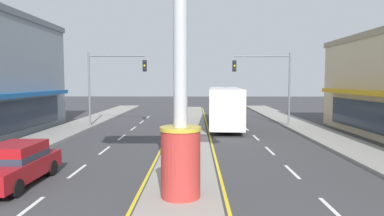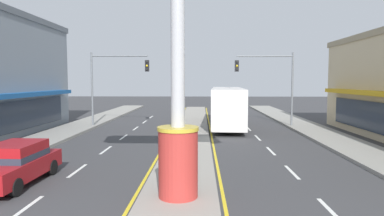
# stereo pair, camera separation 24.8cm
# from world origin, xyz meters

# --- Properties ---
(median_strip) EXTENTS (2.59, 52.00, 0.14)m
(median_strip) POSITION_xyz_m (0.00, 18.00, 0.07)
(median_strip) COLOR gray
(median_strip) RESTS_ON ground
(sidewalk_left) EXTENTS (2.99, 60.00, 0.18)m
(sidewalk_left) POSITION_xyz_m (-9.39, 16.00, 0.09)
(sidewalk_left) COLOR gray
(sidewalk_left) RESTS_ON ground
(sidewalk_right) EXTENTS (2.99, 60.00, 0.18)m
(sidewalk_right) POSITION_xyz_m (9.39, 16.00, 0.09)
(sidewalk_right) COLOR gray
(sidewalk_right) RESTS_ON ground
(lane_markings) EXTENTS (9.33, 52.00, 0.01)m
(lane_markings) POSITION_xyz_m (0.00, 16.65, 0.00)
(lane_markings) COLOR silver
(lane_markings) RESTS_ON ground
(district_sign) EXTENTS (7.45, 1.33, 8.64)m
(district_sign) POSITION_xyz_m (-0.00, 5.58, 4.56)
(district_sign) COLOR #B7332D
(district_sign) RESTS_ON median_strip
(traffic_light_left_side) EXTENTS (4.86, 0.46, 6.20)m
(traffic_light_left_side) POSITION_xyz_m (-6.53, 22.95, 4.25)
(traffic_light_left_side) COLOR slate
(traffic_light_left_side) RESTS_ON ground
(traffic_light_right_side) EXTENTS (4.86, 0.46, 6.20)m
(traffic_light_right_side) POSITION_xyz_m (6.53, 23.39, 4.25)
(traffic_light_right_side) COLOR slate
(traffic_light_right_side) RESTS_ON ground
(bus_near_right_lane) EXTENTS (3.10, 11.32, 3.26)m
(bus_near_right_lane) POSITION_xyz_m (2.95, 23.58, 1.87)
(bus_near_right_lane) COLOR silver
(bus_near_right_lane) RESTS_ON ground
(sedan_far_right_lane) EXTENTS (1.91, 4.34, 1.53)m
(sedan_far_right_lane) POSITION_xyz_m (-6.24, 7.26, 0.79)
(sedan_far_right_lane) COLOR maroon
(sedan_far_right_lane) RESTS_ON ground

